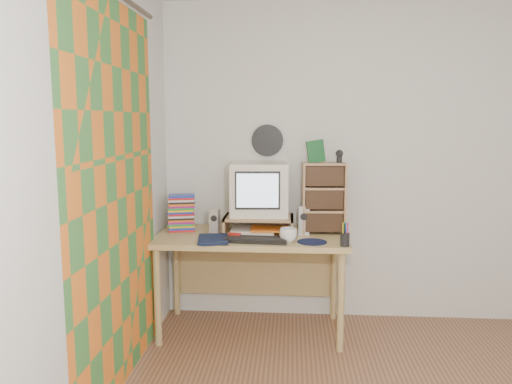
# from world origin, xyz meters

# --- Properties ---
(back_wall) EXTENTS (3.50, 0.00, 3.50)m
(back_wall) POSITION_xyz_m (0.00, 1.75, 1.25)
(back_wall) COLOR silver
(back_wall) RESTS_ON floor
(left_wall) EXTENTS (0.00, 3.50, 3.50)m
(left_wall) POSITION_xyz_m (-1.75, 0.00, 1.25)
(left_wall) COLOR silver
(left_wall) RESTS_ON floor
(curtain) EXTENTS (0.00, 2.20, 2.20)m
(curtain) POSITION_xyz_m (-1.71, 0.48, 1.15)
(curtain) COLOR orange
(curtain) RESTS_ON left_wall
(wall_disc) EXTENTS (0.25, 0.02, 0.25)m
(wall_disc) POSITION_xyz_m (-0.93, 1.73, 1.43)
(wall_disc) COLOR black
(wall_disc) RESTS_ON back_wall
(desk) EXTENTS (1.40, 0.70, 0.75)m
(desk) POSITION_xyz_m (-1.03, 1.44, 0.62)
(desk) COLOR tan
(desk) RESTS_ON floor
(monitor_riser) EXTENTS (0.52, 0.30, 0.12)m
(monitor_riser) POSITION_xyz_m (-0.98, 1.48, 0.84)
(monitor_riser) COLOR tan
(monitor_riser) RESTS_ON desk
(crt_monitor) EXTENTS (0.45, 0.45, 0.40)m
(crt_monitor) POSITION_xyz_m (-0.98, 1.53, 1.07)
(crt_monitor) COLOR silver
(crt_monitor) RESTS_ON monitor_riser
(speaker_left) EXTENTS (0.08, 0.08, 0.18)m
(speaker_left) POSITION_xyz_m (-1.31, 1.41, 0.84)
(speaker_left) COLOR #B9B9BE
(speaker_left) RESTS_ON desk
(speaker_right) EXTENTS (0.08, 0.08, 0.21)m
(speaker_right) POSITION_xyz_m (-0.64, 1.44, 0.86)
(speaker_right) COLOR #B9B9BE
(speaker_right) RESTS_ON desk
(keyboard) EXTENTS (0.44, 0.17, 0.03)m
(keyboard) POSITION_xyz_m (-0.98, 1.16, 0.76)
(keyboard) COLOR black
(keyboard) RESTS_ON desk
(dvd_stack) EXTENTS (0.22, 0.18, 0.28)m
(dvd_stack) POSITION_xyz_m (-1.58, 1.48, 0.89)
(dvd_stack) COLOR brown
(dvd_stack) RESTS_ON desk
(cd_rack) EXTENTS (0.33, 0.19, 0.53)m
(cd_rack) POSITION_xyz_m (-0.50, 1.48, 1.01)
(cd_rack) COLOR tan
(cd_rack) RESTS_ON desk
(mug) EXTENTS (0.15, 0.15, 0.10)m
(mug) POSITION_xyz_m (-0.76, 1.17, 0.80)
(mug) COLOR white
(mug) RESTS_ON desk
(diary) EXTENTS (0.28, 0.23, 0.05)m
(diary) POSITION_xyz_m (-1.38, 1.15, 0.78)
(diary) COLOR #0E1836
(diary) RESTS_ON desk
(mousepad) EXTENTS (0.24, 0.24, 0.00)m
(mousepad) POSITION_xyz_m (-0.59, 1.18, 0.75)
(mousepad) COLOR black
(mousepad) RESTS_ON desk
(pen_cup) EXTENTS (0.07, 0.07, 0.13)m
(pen_cup) POSITION_xyz_m (-0.38, 1.09, 0.81)
(pen_cup) COLOR black
(pen_cup) RESTS_ON desk
(papers) EXTENTS (0.33, 0.25, 0.04)m
(papers) POSITION_xyz_m (-0.98, 1.45, 0.77)
(papers) COLOR silver
(papers) RESTS_ON desk
(red_box) EXTENTS (0.09, 0.07, 0.04)m
(red_box) POSITION_xyz_m (-1.14, 1.23, 0.77)
(red_box) COLOR #B61B13
(red_box) RESTS_ON desk
(game_box) EXTENTS (0.13, 0.06, 0.16)m
(game_box) POSITION_xyz_m (-0.56, 1.50, 1.36)
(game_box) COLOR #1A5B2B
(game_box) RESTS_ON cd_rack
(webcam) EXTENTS (0.06, 0.06, 0.10)m
(webcam) POSITION_xyz_m (-0.39, 1.48, 1.33)
(webcam) COLOR black
(webcam) RESTS_ON cd_rack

